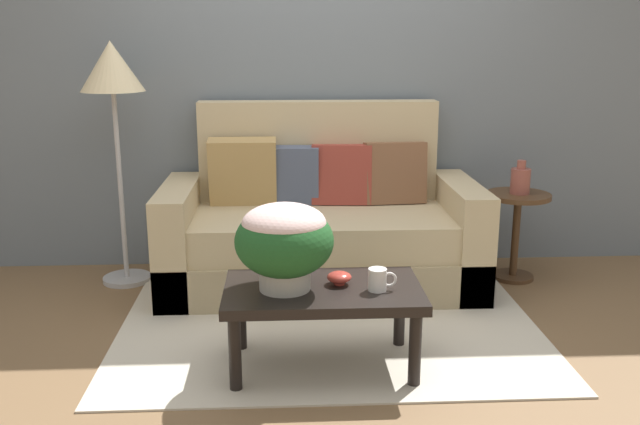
{
  "coord_description": "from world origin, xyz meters",
  "views": [
    {
      "loc": [
        -0.23,
        -3.47,
        1.52
      ],
      "look_at": [
        -0.04,
        0.03,
        0.61
      ],
      "focal_mm": 38.6,
      "sensor_mm": 36.0,
      "label": 1
    }
  ],
  "objects_px": {
    "coffee_table": "(323,298)",
    "snack_bowl": "(339,277)",
    "coffee_mug": "(378,280)",
    "couch": "(320,229)",
    "table_vase": "(520,180)",
    "side_table": "(517,220)",
    "floor_lamp": "(113,82)",
    "potted_plant": "(284,239)"
  },
  "relations": [
    {
      "from": "coffee_mug",
      "to": "snack_bowl",
      "type": "height_order",
      "value": "coffee_mug"
    },
    {
      "from": "table_vase",
      "to": "coffee_mug",
      "type": "bearing_deg",
      "value": -130.99
    },
    {
      "from": "coffee_table",
      "to": "potted_plant",
      "type": "xyz_separation_m",
      "value": [
        -0.17,
        -0.02,
        0.29
      ]
    },
    {
      "from": "coffee_table",
      "to": "coffee_mug",
      "type": "relative_size",
      "value": 6.95
    },
    {
      "from": "side_table",
      "to": "coffee_mug",
      "type": "bearing_deg",
      "value": -130.8
    },
    {
      "from": "coffee_table",
      "to": "snack_bowl",
      "type": "distance_m",
      "value": 0.12
    },
    {
      "from": "couch",
      "to": "potted_plant",
      "type": "xyz_separation_m",
      "value": [
        -0.22,
        -1.17,
        0.29
      ]
    },
    {
      "from": "couch",
      "to": "coffee_mug",
      "type": "bearing_deg",
      "value": -80.73
    },
    {
      "from": "couch",
      "to": "table_vase",
      "type": "xyz_separation_m",
      "value": [
        1.25,
        -0.0,
        0.3
      ]
    },
    {
      "from": "snack_bowl",
      "to": "side_table",
      "type": "bearing_deg",
      "value": 42.79
    },
    {
      "from": "coffee_mug",
      "to": "table_vase",
      "type": "distance_m",
      "value": 1.61
    },
    {
      "from": "floor_lamp",
      "to": "table_vase",
      "type": "distance_m",
      "value": 2.55
    },
    {
      "from": "side_table",
      "to": "table_vase",
      "type": "height_order",
      "value": "table_vase"
    },
    {
      "from": "couch",
      "to": "side_table",
      "type": "xyz_separation_m",
      "value": [
        1.24,
        0.0,
        0.04
      ]
    },
    {
      "from": "couch",
      "to": "side_table",
      "type": "bearing_deg",
      "value": 0.05
    },
    {
      "from": "coffee_table",
      "to": "snack_bowl",
      "type": "height_order",
      "value": "snack_bowl"
    },
    {
      "from": "potted_plant",
      "to": "snack_bowl",
      "type": "distance_m",
      "value": 0.33
    },
    {
      "from": "couch",
      "to": "snack_bowl",
      "type": "distance_m",
      "value": 1.13
    },
    {
      "from": "side_table",
      "to": "potted_plant",
      "type": "height_order",
      "value": "potted_plant"
    },
    {
      "from": "floor_lamp",
      "to": "potted_plant",
      "type": "bearing_deg",
      "value": -51.3
    },
    {
      "from": "coffee_mug",
      "to": "snack_bowl",
      "type": "bearing_deg",
      "value": 152.73
    },
    {
      "from": "side_table",
      "to": "floor_lamp",
      "type": "xyz_separation_m",
      "value": [
        -2.47,
        0.08,
        0.86
      ]
    },
    {
      "from": "couch",
      "to": "potted_plant",
      "type": "relative_size",
      "value": 4.32
    },
    {
      "from": "couch",
      "to": "snack_bowl",
      "type": "xyz_separation_m",
      "value": [
        0.03,
        -1.12,
        0.09
      ]
    },
    {
      "from": "coffee_table",
      "to": "snack_bowl",
      "type": "bearing_deg",
      "value": 20.6
    },
    {
      "from": "coffee_mug",
      "to": "coffee_table",
      "type": "bearing_deg",
      "value": 166.72
    },
    {
      "from": "coffee_mug",
      "to": "snack_bowl",
      "type": "relative_size",
      "value": 1.15
    },
    {
      "from": "potted_plant",
      "to": "coffee_mug",
      "type": "height_order",
      "value": "potted_plant"
    },
    {
      "from": "table_vase",
      "to": "floor_lamp",
      "type": "bearing_deg",
      "value": 178.0
    },
    {
      "from": "side_table",
      "to": "potted_plant",
      "type": "bearing_deg",
      "value": -141.39
    },
    {
      "from": "floor_lamp",
      "to": "table_vase",
      "type": "relative_size",
      "value": 7.08
    },
    {
      "from": "couch",
      "to": "floor_lamp",
      "type": "bearing_deg",
      "value": 176.1
    },
    {
      "from": "couch",
      "to": "snack_bowl",
      "type": "relative_size",
      "value": 16.92
    },
    {
      "from": "table_vase",
      "to": "coffee_table",
      "type": "bearing_deg",
      "value": -138.41
    },
    {
      "from": "potted_plant",
      "to": "coffee_mug",
      "type": "bearing_deg",
      "value": -5.47
    },
    {
      "from": "coffee_table",
      "to": "snack_bowl",
      "type": "relative_size",
      "value": 7.98
    },
    {
      "from": "potted_plant",
      "to": "snack_bowl",
      "type": "height_order",
      "value": "potted_plant"
    },
    {
      "from": "coffee_table",
      "to": "floor_lamp",
      "type": "bearing_deg",
      "value": 133.64
    },
    {
      "from": "couch",
      "to": "coffee_mug",
      "type": "xyz_separation_m",
      "value": [
        0.2,
        -1.21,
        0.11
      ]
    },
    {
      "from": "potted_plant",
      "to": "snack_bowl",
      "type": "xyz_separation_m",
      "value": [
        0.25,
        0.05,
        -0.2
      ]
    },
    {
      "from": "table_vase",
      "to": "potted_plant",
      "type": "bearing_deg",
      "value": -141.54
    },
    {
      "from": "floor_lamp",
      "to": "coffee_mug",
      "type": "height_order",
      "value": "floor_lamp"
    }
  ]
}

